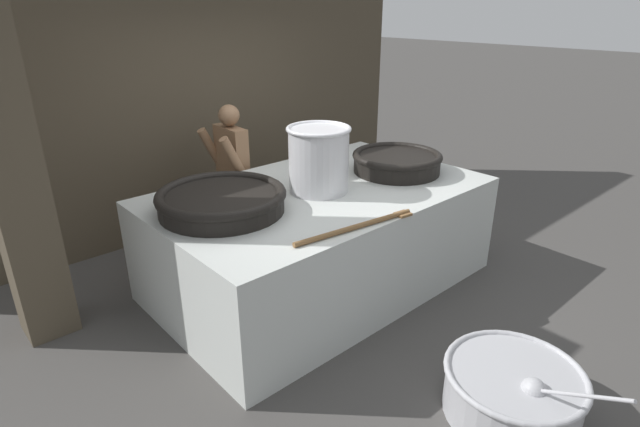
# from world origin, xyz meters

# --- Properties ---
(ground_plane) EXTENTS (60.00, 60.00, 0.00)m
(ground_plane) POSITION_xyz_m (0.00, 0.00, 0.00)
(ground_plane) COLOR #474442
(back_wall) EXTENTS (6.08, 0.24, 3.26)m
(back_wall) POSITION_xyz_m (0.00, 2.14, 1.63)
(back_wall) COLOR #4C4233
(back_wall) RESTS_ON ground_plane
(support_pillar) EXTENTS (0.38, 0.38, 3.26)m
(support_pillar) POSITION_xyz_m (-2.21, 0.95, 1.63)
(support_pillar) COLOR #4C4233
(support_pillar) RESTS_ON ground_plane
(hearth_platform) EXTENTS (3.03, 1.87, 0.97)m
(hearth_platform) POSITION_xyz_m (0.00, 0.00, 0.49)
(hearth_platform) COLOR silver
(hearth_platform) RESTS_ON ground_plane
(giant_wok_near) EXTENTS (1.05, 1.05, 0.19)m
(giant_wok_near) POSITION_xyz_m (-0.95, 0.14, 1.07)
(giant_wok_near) COLOR black
(giant_wok_near) RESTS_ON hearth_platform
(giant_wok_far) EXTENTS (0.89, 0.89, 0.20)m
(giant_wok_far) POSITION_xyz_m (0.91, -0.14, 1.08)
(giant_wok_far) COLOR black
(giant_wok_far) RESTS_ON hearth_platform
(stock_pot) EXTENTS (0.57, 0.57, 0.59)m
(stock_pot) POSITION_xyz_m (-0.03, -0.02, 1.28)
(stock_pot) COLOR silver
(stock_pot) RESTS_ON hearth_platform
(stirring_paddle) EXTENTS (1.09, 0.21, 0.04)m
(stirring_paddle) POSITION_xyz_m (-0.33, -0.84, 0.99)
(stirring_paddle) COLOR brown
(stirring_paddle) RESTS_ON hearth_platform
(cook) EXTENTS (0.38, 0.58, 1.59)m
(cook) POSITION_xyz_m (-0.15, 1.25, 0.86)
(cook) COLOR #8C6647
(cook) RESTS_ON ground_plane
(prep_bowl_vegetables) EXTENTS (0.91, 1.16, 0.73)m
(prep_bowl_vegetables) POSITION_xyz_m (-0.21, -2.13, 0.19)
(prep_bowl_vegetables) COLOR #B7B7BC
(prep_bowl_vegetables) RESTS_ON ground_plane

